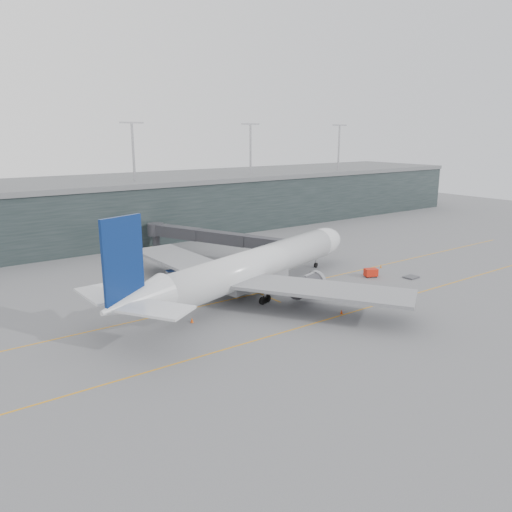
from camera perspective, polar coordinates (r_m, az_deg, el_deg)
ground at (r=86.54m, az=-3.91°, el=-4.18°), size 320.00×320.00×0.00m
taxiline_a at (r=83.34m, az=-2.44°, el=-4.87°), size 160.00×0.25×0.02m
taxiline_b at (r=71.35m, az=4.74°, el=-8.22°), size 160.00×0.25×0.02m
taxiline_lead_main at (r=105.58m, az=-7.37°, el=-0.92°), size 0.25×60.00×0.02m
terminal at (r=136.45m, az=-17.05°, el=5.21°), size 240.00×36.00×29.00m
main_aircraft at (r=84.72m, az=-0.12°, el=-1.19°), size 59.18×54.48×16.97m
jet_bridge at (r=110.82m, az=-3.76°, el=2.32°), size 18.64×43.46×6.18m
gse_cart at (r=97.73m, az=13.00°, el=-1.83°), size 2.80×2.31×1.64m
baggage_dolly at (r=99.35m, az=17.31°, el=-2.31°), size 2.76×2.26×0.26m
uld_a at (r=93.72m, az=-9.61°, el=-2.24°), size 2.53×2.16×2.05m
uld_b at (r=95.22m, az=-8.46°, el=-2.01°), size 2.42×2.17×1.82m
uld_c at (r=94.01m, az=-8.05°, el=-2.13°), size 2.41×2.01×2.04m
cone_nose at (r=104.87m, az=14.08°, el=-1.16°), size 0.41×0.41×0.65m
cone_wing_stbd at (r=77.47m, az=9.75°, el=-6.30°), size 0.41×0.41×0.66m
cone_wing_port at (r=97.79m, az=-3.11°, el=-1.80°), size 0.49×0.49×0.78m
cone_tail at (r=73.58m, az=-7.33°, el=-7.28°), size 0.47×0.47×0.74m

